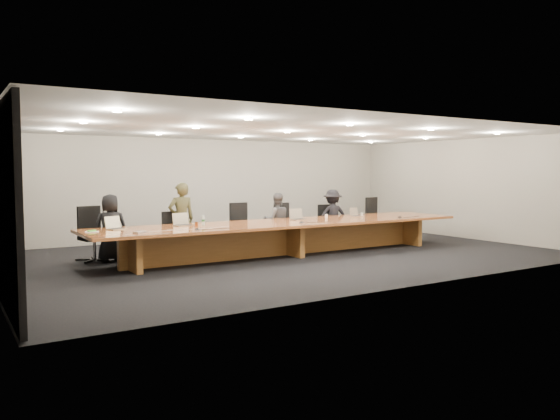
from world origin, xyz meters
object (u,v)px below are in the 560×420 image
object	(u,v)px
av_box	(140,232)
water_bottle	(203,220)
person_b	(181,219)
person_c	(277,220)
chair_right	(328,223)
paper_cup_far	(362,214)
person_a	(111,228)
chair_far_left	(94,233)
amber_mug	(196,224)
person_d	(333,216)
laptop_b	(183,219)
laptop_e	(357,212)
laptop_a	(116,223)
laptop_d	(299,214)
mic_center	(301,222)
chair_mid_right	(287,224)
chair_mid_left	(244,226)
chair_left	(175,233)
conference_table	(287,232)
chair_far_right	(378,217)
paper_cup_near	(326,216)
mic_right	(400,217)
mic_left	(197,229)

from	to	relation	value
av_box	water_bottle	bearing A→B (deg)	5.58
person_b	person_c	bearing A→B (deg)	-176.52
chair_right	paper_cup_far	world-z (taller)	chair_right
person_a	person_b	world-z (taller)	person_b
chair_far_left	person_a	world-z (taller)	person_a
amber_mug	chair_far_left	bearing A→B (deg)	147.64
person_d	av_box	size ratio (longest dim) A/B	6.79
laptop_b	laptop_e	size ratio (longest dim) A/B	1.21
laptop_a	laptop_d	xyz separation A→B (m)	(4.24, -0.12, 0.00)
amber_mug	mic_center	xyz separation A→B (m)	(2.26, -0.58, -0.03)
chair_mid_right	person_c	bearing A→B (deg)	176.79
chair_far_left	water_bottle	size ratio (longest dim) A/B	5.76
person_c	person_d	distance (m)	1.78
chair_mid_left	paper_cup_far	size ratio (longest dim) A/B	14.11
chair_mid_right	mic_center	distance (m)	1.73
chair_left	chair_mid_right	xyz separation A→B (m)	(3.00, 0.03, 0.05)
laptop_d	laptop_e	distance (m)	1.82
laptop_d	water_bottle	world-z (taller)	laptop_d
chair_far_left	person_b	bearing A→B (deg)	-15.74
conference_table	laptop_d	bearing A→B (deg)	28.39
chair_left	laptop_d	xyz separation A→B (m)	(2.74, -0.87, 0.38)
water_bottle	chair_left	bearing A→B (deg)	107.52
chair_right	water_bottle	distance (m)	4.28
conference_table	person_a	xyz separation A→B (m)	(-3.65, 1.17, 0.19)
person_a	av_box	world-z (taller)	person_a
chair_mid_right	person_b	size ratio (longest dim) A/B	0.68
laptop_a	av_box	bearing A→B (deg)	-98.29
chair_mid_left	av_box	bearing A→B (deg)	-155.15
amber_mug	av_box	size ratio (longest dim) A/B	0.43
chair_far_right	laptop_d	bearing A→B (deg)	-174.00
chair_far_right	laptop_d	world-z (taller)	chair_far_right
chair_right	paper_cup_near	size ratio (longest dim) A/B	11.03
person_c	paper_cup_far	xyz separation A→B (m)	(2.08, -0.81, 0.11)
paper_cup_near	chair_far_left	bearing A→B (deg)	169.21
water_bottle	amber_mug	bearing A→B (deg)	-156.35
person_d	av_box	distance (m)	6.00
chair_far_right	person_c	bearing A→B (deg)	171.64
chair_mid_left	person_a	distance (m)	3.18
paper_cup_far	av_box	bearing A→B (deg)	-172.28
mic_right	water_bottle	bearing A→B (deg)	171.13
person_c	person_d	size ratio (longest dim) A/B	0.96
chair_mid_left	water_bottle	distance (m)	1.78
conference_table	laptop_a	size ratio (longest dim) A/B	26.33
conference_table	person_d	size ratio (longest dim) A/B	6.39
laptop_a	av_box	distance (m)	0.89
laptop_d	laptop_e	bearing A→B (deg)	0.59
amber_mug	mic_left	xyz separation A→B (m)	(-0.28, -0.67, -0.03)
av_box	chair_far_left	bearing A→B (deg)	84.31
person_d	mic_center	xyz separation A→B (m)	(-2.11, -1.62, 0.06)
laptop_b	person_a	bearing A→B (deg)	143.23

